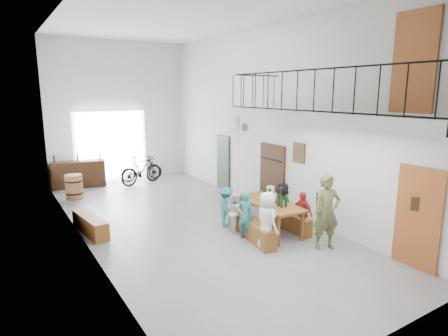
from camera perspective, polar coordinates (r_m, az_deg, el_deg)
floor at (r=10.53m, az=-5.46°, el=-8.15°), size 12.00×12.00×0.00m
room_walls at (r=9.92m, az=-5.86°, el=11.56°), size 12.00×12.00×12.00m
gateway_portal at (r=15.51m, az=-16.81°, el=3.10°), size 2.80×0.08×2.80m
right_wall_decor at (r=10.15m, az=13.03°, el=1.03°), size 0.07×8.28×5.07m
balcony at (r=8.62m, az=15.90°, el=7.27°), size 1.52×5.62×4.00m
tasting_table at (r=9.65m, az=6.98°, el=-5.62°), size 1.01×2.11×0.79m
bench_inner at (r=9.40m, az=4.08°, el=-9.03°), size 0.69×2.11×0.48m
bench_wall at (r=10.17m, az=9.08°, el=-7.63°), size 0.33×1.96×0.45m
tableware at (r=9.49m, az=7.73°, el=-4.46°), size 0.47×0.98×0.35m
side_bench at (r=10.17m, az=-19.71°, el=-8.15°), size 0.57×1.67×0.46m
oak_barrel at (r=13.52m, az=-21.87°, el=-2.68°), size 0.56×0.56×0.83m
serving_counter at (r=15.09m, az=-21.26°, el=-0.89°), size 1.96×0.84×1.00m
counter_bottles at (r=14.98m, az=-21.43°, el=1.51°), size 1.64×0.31×0.28m
guest_left_a at (r=8.62m, az=6.52°, el=-7.96°), size 0.46×0.68×1.34m
guest_left_b at (r=9.15m, az=3.33°, el=-7.21°), size 0.44×0.52×1.20m
guest_left_c at (r=9.64m, az=1.82°, el=-6.72°), size 0.53×0.60×1.04m
guest_left_d at (r=9.99m, az=0.28°, el=-5.92°), size 0.61×0.79×1.08m
guest_right_a at (r=9.73m, az=11.80°, el=-6.66°), size 0.33×0.66×1.08m
guest_right_b at (r=10.09m, az=8.81°, el=-5.52°), size 0.63×1.17×1.21m
guest_right_c at (r=10.50m, az=6.99°, el=-5.32°), size 0.48×0.58×1.02m
host_standing at (r=8.83m, az=15.38°, el=-6.49°), size 0.73×0.59×1.74m
potted_plant at (r=11.89m, az=4.63°, el=-4.79°), size 0.43×0.40×0.41m
bicycle_near at (r=15.51m, az=-12.42°, el=-0.25°), size 1.71×0.63×0.89m
bicycle_far at (r=14.89m, az=-12.46°, el=-0.31°), size 1.92×1.02×1.11m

